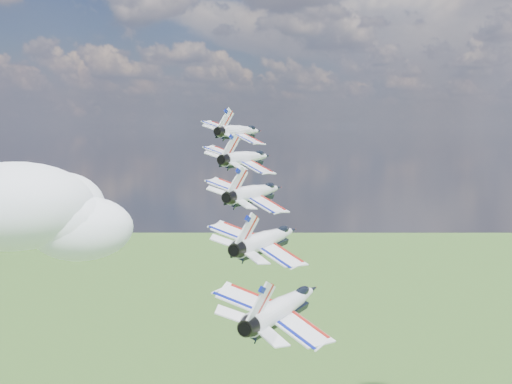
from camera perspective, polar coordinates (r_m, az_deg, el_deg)
The scene contains 6 objects.
cloud_left at distance 164.17m, azimuth -19.48°, elevation -1.54°, with size 51.40×40.39×20.19m, color white.
jet_0 at distance 100.01m, azimuth -1.38°, elevation 5.44°, with size 9.79×14.50×4.33m, color silver, non-canonical shape.
jet_1 at distance 88.14m, azimuth -0.78°, elevation 3.08°, with size 9.79×14.50×4.33m, color white, non-canonical shape.
jet_2 at distance 76.48m, azimuth -0.00°, elevation 0.00°, with size 9.79×14.50×4.33m, color white, non-canonical shape.
jet_3 at distance 65.14m, azimuth 1.06°, elevation -4.17°, with size 9.79×14.50×4.33m, color silver, non-canonical shape.
jet_4 at distance 54.32m, azimuth 2.58°, elevation -10.05°, with size 9.79×14.50×4.33m, color white, non-canonical shape.
Camera 1 is at (46.35, -60.28, 164.96)m, focal length 45.00 mm.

